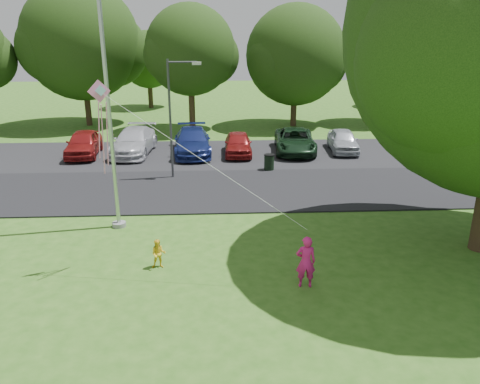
{
  "coord_description": "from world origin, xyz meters",
  "views": [
    {
      "loc": [
        0.11,
        -11.08,
        6.75
      ],
      "look_at": [
        0.9,
        4.0,
        1.6
      ],
      "focal_mm": 35.0,
      "sensor_mm": 36.0,
      "label": 1
    }
  ],
  "objects_px": {
    "flagpole": "(109,113)",
    "trash_can": "(269,162)",
    "kite": "(105,110)",
    "child_yellow": "(159,254)",
    "woman": "(306,262)",
    "street_lamp": "(175,109)"
  },
  "relations": [
    {
      "from": "flagpole",
      "to": "trash_can",
      "type": "relative_size",
      "value": 11.61
    },
    {
      "from": "flagpole",
      "to": "kite",
      "type": "height_order",
      "value": "flagpole"
    },
    {
      "from": "trash_can",
      "to": "child_yellow",
      "type": "relative_size",
      "value": 0.94
    },
    {
      "from": "woman",
      "to": "kite",
      "type": "xyz_separation_m",
      "value": [
        -5.41,
        1.4,
        4.01
      ]
    },
    {
      "from": "flagpole",
      "to": "trash_can",
      "type": "xyz_separation_m",
      "value": [
        6.32,
        7.03,
        -3.73
      ]
    },
    {
      "from": "flagpole",
      "to": "woman",
      "type": "relative_size",
      "value": 6.59
    },
    {
      "from": "woman",
      "to": "child_yellow",
      "type": "relative_size",
      "value": 1.66
    },
    {
      "from": "child_yellow",
      "to": "kite",
      "type": "height_order",
      "value": "kite"
    },
    {
      "from": "trash_can",
      "to": "woman",
      "type": "bearing_deg",
      "value": -91.42
    },
    {
      "from": "street_lamp",
      "to": "kite",
      "type": "height_order",
      "value": "street_lamp"
    },
    {
      "from": "flagpole",
      "to": "street_lamp",
      "type": "relative_size",
      "value": 1.77
    },
    {
      "from": "trash_can",
      "to": "woman",
      "type": "height_order",
      "value": "woman"
    },
    {
      "from": "street_lamp",
      "to": "trash_can",
      "type": "height_order",
      "value": "street_lamp"
    },
    {
      "from": "flagpole",
      "to": "woman",
      "type": "bearing_deg",
      "value": -37.3
    },
    {
      "from": "trash_can",
      "to": "child_yellow",
      "type": "distance_m",
      "value": 11.24
    },
    {
      "from": "street_lamp",
      "to": "trash_can",
      "type": "relative_size",
      "value": 6.54
    },
    {
      "from": "street_lamp",
      "to": "woman",
      "type": "distance_m",
      "value": 11.75
    },
    {
      "from": "woman",
      "to": "kite",
      "type": "bearing_deg",
      "value": -11.11
    },
    {
      "from": "woman",
      "to": "kite",
      "type": "height_order",
      "value": "kite"
    },
    {
      "from": "flagpole",
      "to": "woman",
      "type": "xyz_separation_m",
      "value": [
        6.03,
        -4.6,
        -3.41
      ]
    },
    {
      "from": "trash_can",
      "to": "woman",
      "type": "relative_size",
      "value": 0.57
    },
    {
      "from": "kite",
      "to": "street_lamp",
      "type": "bearing_deg",
      "value": 59.94
    }
  ]
}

